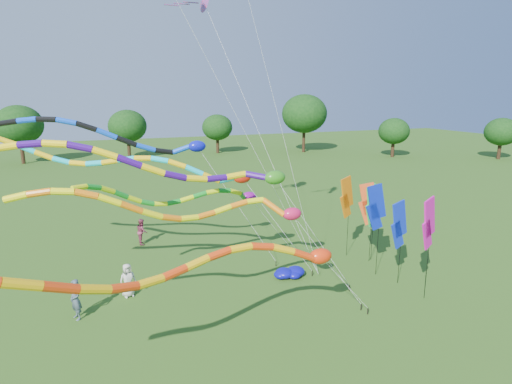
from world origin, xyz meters
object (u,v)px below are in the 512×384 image
object	(u,v)px
tube_kite_orange	(203,208)
person_c	(142,231)
tube_kite_red	(216,264)
person_b	(76,300)
blue_nylon_heap	(288,273)
person_a	(128,280)

from	to	relation	value
tube_kite_orange	person_c	bearing A→B (deg)	95.95
person_c	tube_kite_red	bearing A→B (deg)	-176.51
tube_kite_red	person_c	bearing A→B (deg)	79.67
person_b	person_c	xyz separation A→B (m)	(3.79, 8.64, -0.06)
blue_nylon_heap	tube_kite_red	bearing A→B (deg)	-131.28
tube_kite_orange	person_c	distance (m)	13.18
person_a	person_c	world-z (taller)	person_c
person_b	person_c	world-z (taller)	person_b
blue_nylon_heap	person_c	xyz separation A→B (m)	(-6.51, 8.06, 0.59)
tube_kite_red	person_a	world-z (taller)	tube_kite_red
person_a	person_b	size ratio (longest dim) A/B	0.91
person_b	person_c	size ratio (longest dim) A/B	1.07
blue_nylon_heap	person_b	distance (m)	10.34
tube_kite_red	person_a	size ratio (longest dim) A/B	8.75
tube_kite_orange	person_b	distance (m)	7.52
tube_kite_red	tube_kite_orange	distance (m)	2.60
blue_nylon_heap	person_b	bearing A→B (deg)	-176.82
blue_nylon_heap	person_a	size ratio (longest dim) A/B	1.11
tube_kite_red	blue_nylon_heap	xyz separation A→B (m)	(5.72, 6.52, -3.89)
person_a	person_c	xyz separation A→B (m)	(1.52, 7.25, 0.02)
tube_kite_orange	person_a	world-z (taller)	tube_kite_orange
tube_kite_orange	person_b	bearing A→B (deg)	143.69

